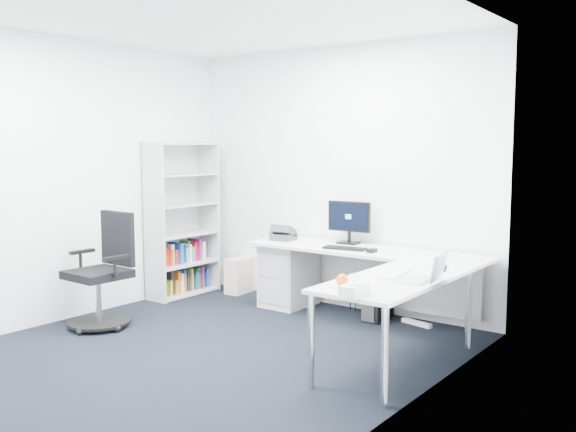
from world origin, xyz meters
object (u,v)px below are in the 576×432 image
Objects in this scene: task_chair at (97,271)px; monitor at (349,222)px; bookshelf at (182,219)px; l_desk at (346,291)px; laptop at (413,266)px.

task_chair is 2.46m from monitor.
bookshelf is at bearing -170.43° from monitor.
laptop is (1.01, -0.70, 0.46)m from l_desk.
l_desk is 2.23m from bookshelf.
bookshelf is 3.74× the size of monitor.
monitor is at bearing 130.07° from laptop.
monitor reaches higher than l_desk.
monitor is 1.78m from laptop.
task_chair is at bearing -77.10° from bookshelf.
task_chair is 2.95m from laptop.
task_chair reaches higher than laptop.
bookshelf is at bearing 178.68° from l_desk.
l_desk is at bearing -1.32° from bookshelf.
laptop is (3.18, -0.75, -0.05)m from bookshelf.
task_chair is at bearing -144.21° from l_desk.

